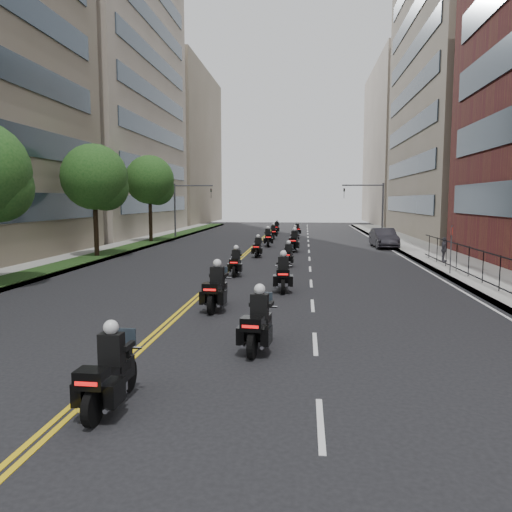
{
  "coord_description": "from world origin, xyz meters",
  "views": [
    {
      "loc": [
        2.89,
        -8.47,
        3.94
      ],
      "look_at": [
        0.85,
        12.17,
        1.6
      ],
      "focal_mm": 35.0,
      "sensor_mm": 36.0,
      "label": 1
    }
  ],
  "objects": [
    {
      "name": "building_right_far",
      "position": [
        21.5,
        78.0,
        13.0
      ],
      "size": [
        15.0,
        28.0,
        26.0
      ],
      "primitive_type": "cube",
      "color": "gray",
      "rests_on": "ground"
    },
    {
      "name": "motorcycle_2",
      "position": [
        -0.26,
        8.95,
        0.72
      ],
      "size": [
        0.61,
        2.48,
        1.83
      ],
      "rotation": [
        0.0,
        0.0,
        -0.05
      ],
      "color": "black",
      "rests_on": "ground"
    },
    {
      "name": "motorcycle_3",
      "position": [
        1.97,
        12.9,
        0.7
      ],
      "size": [
        0.56,
        2.4,
        1.77
      ],
      "rotation": [
        0.0,
        0.0,
        0.03
      ],
      "color": "black",
      "rests_on": "ground"
    },
    {
      "name": "traffic_signal_right",
      "position": [
        9.54,
        42.0,
        3.7
      ],
      "size": [
        4.09,
        0.2,
        5.6
      ],
      "color": "#3F3F44",
      "rests_on": "ground"
    },
    {
      "name": "motorcycle_0",
      "position": [
        -0.74,
        0.27,
        0.67
      ],
      "size": [
        0.53,
        2.29,
        1.69
      ],
      "rotation": [
        0.0,
        0.0,
        -0.03
      ],
      "color": "black",
      "rests_on": "ground"
    },
    {
      "name": "pedestrian_c",
      "position": [
        11.43,
        23.08,
        0.9
      ],
      "size": [
        0.74,
        0.95,
        1.51
      ],
      "primitive_type": "imported",
      "rotation": [
        0.0,
        0.0,
        1.08
      ],
      "color": "#47464F",
      "rests_on": "sidewalk_right"
    },
    {
      "name": "sidewalk_left",
      "position": [
        -12.0,
        25.0,
        0.07
      ],
      "size": [
        4.0,
        90.0,
        0.15
      ],
      "primitive_type": "cube",
      "color": "gray",
      "rests_on": "ground"
    },
    {
      "name": "motorcycle_4",
      "position": [
        -0.7,
        17.14,
        0.63
      ],
      "size": [
        0.5,
        2.16,
        1.59
      ],
      "rotation": [
        0.0,
        0.0,
        0.02
      ],
      "color": "black",
      "rests_on": "ground"
    },
    {
      "name": "grass_strip",
      "position": [
        -11.2,
        25.0,
        0.17
      ],
      "size": [
        2.0,
        90.0,
        0.04
      ],
      "primitive_type": "cube",
      "color": "black",
      "rests_on": "sidewalk_left"
    },
    {
      "name": "motorcycle_11",
      "position": [
        2.02,
        46.65,
        0.62
      ],
      "size": [
        0.61,
        2.11,
        1.56
      ],
      "rotation": [
        0.0,
        0.0,
        0.11
      ],
      "color": "black",
      "rests_on": "ground"
    },
    {
      "name": "motorcycle_8",
      "position": [
        -0.26,
        33.68,
        0.69
      ],
      "size": [
        0.69,
        2.36,
        1.74
      ],
      "rotation": [
        0.0,
        0.0,
        0.12
      ],
      "color": "black",
      "rests_on": "ground"
    },
    {
      "name": "iron_fence",
      "position": [
        11.0,
        12.0,
        0.9
      ],
      "size": [
        0.05,
        28.0,
        1.5
      ],
      "color": "black",
      "rests_on": "sidewalk_right"
    },
    {
      "name": "motorcycle_7",
      "position": [
        2.07,
        29.54,
        0.74
      ],
      "size": [
        0.69,
        2.54,
        1.88
      ],
      "rotation": [
        0.0,
        0.0,
        -0.09
      ],
      "color": "black",
      "rests_on": "ground"
    },
    {
      "name": "building_right_tan",
      "position": [
        21.48,
        48.0,
        15.0
      ],
      "size": [
        15.11,
        28.0,
        30.0
      ],
      "color": "#776B57",
      "rests_on": "ground"
    },
    {
      "name": "street_trees",
      "position": [
        -11.05,
        18.61,
        5.13
      ],
      "size": [
        4.4,
        38.4,
        7.98
      ],
      "color": "black",
      "rests_on": "ground"
    },
    {
      "name": "building_left_mid",
      "position": [
        -21.98,
        48.0,
        17.0
      ],
      "size": [
        16.11,
        28.0,
        34.0
      ],
      "color": "gray",
      "rests_on": "ground"
    },
    {
      "name": "building_left_far",
      "position": [
        -22.0,
        78.0,
        13.0
      ],
      "size": [
        16.0,
        28.0,
        26.0
      ],
      "primitive_type": "cube",
      "color": "#776B57",
      "rests_on": "ground"
    },
    {
      "name": "traffic_signal_left",
      "position": [
        -9.54,
        42.0,
        3.7
      ],
      "size": [
        4.09,
        0.2,
        5.6
      ],
      "color": "#3F3F44",
      "rests_on": "ground"
    },
    {
      "name": "motorcycle_5",
      "position": [
        1.91,
        21.11,
        0.61
      ],
      "size": [
        0.57,
        2.1,
        1.55
      ],
      "rotation": [
        0.0,
        0.0,
        -0.09
      ],
      "color": "black",
      "rests_on": "ground"
    },
    {
      "name": "motorcycle_1",
      "position": [
        1.7,
        4.26,
        0.69
      ],
      "size": [
        0.69,
        2.37,
        1.75
      ],
      "rotation": [
        0.0,
        0.0,
        -0.12
      ],
      "color": "black",
      "rests_on": "ground"
    },
    {
      "name": "motorcycle_12",
      "position": [
        -0.45,
        50.17,
        0.64
      ],
      "size": [
        0.55,
        2.21,
        1.63
      ],
      "rotation": [
        0.0,
        0.0,
        -0.06
      ],
      "color": "black",
      "rests_on": "ground"
    },
    {
      "name": "motorcycle_6",
      "position": [
        -0.36,
        25.8,
        0.62
      ],
      "size": [
        0.5,
        2.13,
        1.57
      ],
      "rotation": [
        0.0,
        0.0,
        -0.04
      ],
      "color": "black",
      "rests_on": "ground"
    },
    {
      "name": "ground",
      "position": [
        0.0,
        0.0,
        0.0
      ],
      "size": [
        160.0,
        160.0,
        0.0
      ],
      "primitive_type": "plane",
      "color": "black",
      "rests_on": "ground"
    },
    {
      "name": "motorcycle_10",
      "position": [
        -0.32,
        41.9,
        0.64
      ],
      "size": [
        0.65,
        2.2,
        1.63
      ],
      "rotation": [
        0.0,
        0.0,
        0.12
      ],
      "color": "black",
      "rests_on": "ground"
    },
    {
      "name": "parked_sedan",
      "position": [
        9.4,
        33.62,
        0.8
      ],
      "size": [
        1.89,
        4.94,
        1.61
      ],
      "primitive_type": "imported",
      "rotation": [
        0.0,
        0.0,
        0.04
      ],
      "color": "black",
      "rests_on": "ground"
    },
    {
      "name": "motorcycle_9",
      "position": [
        1.96,
        38.04,
        0.64
      ],
      "size": [
        0.51,
        2.19,
        1.61
      ],
      "rotation": [
        0.0,
        0.0,
        0.04
      ],
      "color": "black",
      "rests_on": "ground"
    },
    {
      "name": "sidewalk_right",
      "position": [
        12.0,
        25.0,
        0.07
      ],
      "size": [
        4.0,
        90.0,
        0.15
      ],
      "primitive_type": "cube",
      "color": "gray",
      "rests_on": "ground"
    }
  ]
}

